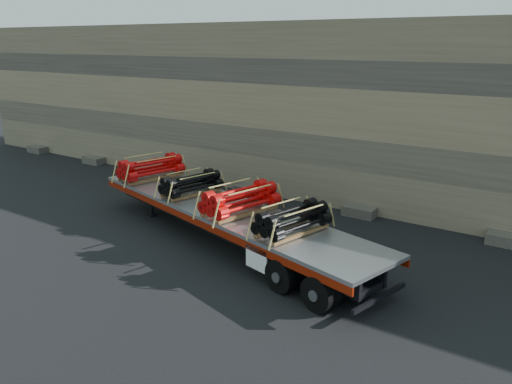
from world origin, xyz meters
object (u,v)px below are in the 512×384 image
at_px(bundle_front, 151,168).
at_px(bundle_midfront, 191,184).
at_px(bundle_midrear, 240,200).
at_px(trailer, 226,225).
at_px(bundle_rear, 292,220).

distance_m(bundle_front, bundle_midfront, 2.70).
distance_m(bundle_front, bundle_midrear, 5.33).
relative_size(trailer, bundle_front, 5.09).
height_order(bundle_midrear, bundle_rear, bundle_midrear).
bearing_deg(bundle_midrear, trailer, -180.00).
xyz_separation_m(trailer, bundle_midrear, (0.69, -0.18, 1.01)).
bearing_deg(bundle_midrear, bundle_midfront, 180.00).
bearing_deg(bundle_front, trailer, -0.00).
bearing_deg(trailer, bundle_front, 180.00).
bearing_deg(trailer, bundle_midfront, 180.00).
height_order(bundle_front, bundle_rear, bundle_front).
height_order(trailer, bundle_midrear, bundle_midrear).
xyz_separation_m(bundle_front, bundle_midrear, (5.15, -1.36, 0.00)).
xyz_separation_m(trailer, bundle_rear, (2.85, -0.75, 0.97)).
relative_size(bundle_midrear, bundle_rear, 1.11).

